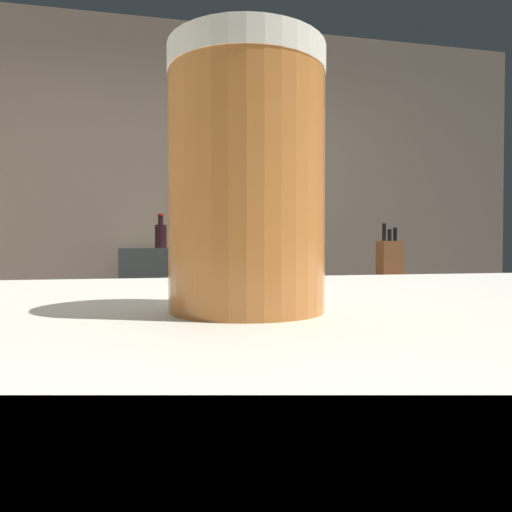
{
  "coord_description": "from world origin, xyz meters",
  "views": [
    {
      "loc": [
        -0.23,
        -1.24,
        1.12
      ],
      "look_at": [
        -0.13,
        -0.75,
        1.1
      ],
      "focal_mm": 33.17,
      "sensor_mm": 36.0,
      "label": 1
    }
  ],
  "objects_px": {
    "mixing_bowl": "(185,285)",
    "bottle_vinegar": "(192,233)",
    "bartender": "(252,276)",
    "chefs_knife": "(298,287)",
    "bottle_hot_sauce": "(214,233)",
    "knife_block": "(389,261)",
    "pint_glass_far": "(247,181)",
    "bottle_olive_oil": "(161,235)"
  },
  "relations": [
    {
      "from": "mixing_bowl",
      "to": "bottle_vinegar",
      "type": "relative_size",
      "value": 0.76
    },
    {
      "from": "bartender",
      "to": "chefs_knife",
      "type": "xyz_separation_m",
      "value": [
        0.28,
        0.4,
        -0.08
      ]
    },
    {
      "from": "bottle_vinegar",
      "to": "bottle_hot_sauce",
      "type": "xyz_separation_m",
      "value": [
        0.15,
        0.04,
        0.0
      ]
    },
    {
      "from": "bartender",
      "to": "bottle_vinegar",
      "type": "bearing_deg",
      "value": 18.1
    },
    {
      "from": "knife_block",
      "to": "chefs_knife",
      "type": "relative_size",
      "value": 1.17
    },
    {
      "from": "chefs_knife",
      "to": "pint_glass_far",
      "type": "height_order",
      "value": "pint_glass_far"
    },
    {
      "from": "bartender",
      "to": "mixing_bowl",
      "type": "xyz_separation_m",
      "value": [
        -0.19,
        0.35,
        -0.05
      ]
    },
    {
      "from": "bartender",
      "to": "pint_glass_far",
      "type": "bearing_deg",
      "value": -176.32
    },
    {
      "from": "pint_glass_far",
      "to": "bottle_vinegar",
      "type": "height_order",
      "value": "bottle_vinegar"
    },
    {
      "from": "mixing_bowl",
      "to": "bottle_vinegar",
      "type": "bearing_deg",
      "value": 84.12
    },
    {
      "from": "knife_block",
      "to": "pint_glass_far",
      "type": "bearing_deg",
      "value": -119.88
    },
    {
      "from": "knife_block",
      "to": "chefs_knife",
      "type": "distance_m",
      "value": 0.5
    },
    {
      "from": "chefs_knife",
      "to": "mixing_bowl",
      "type": "bearing_deg",
      "value": 176.51
    },
    {
      "from": "bottle_hot_sauce",
      "to": "mixing_bowl",
      "type": "bearing_deg",
      "value": -102.24
    },
    {
      "from": "pint_glass_far",
      "to": "bottle_vinegar",
      "type": "distance_m",
      "value": 2.87
    },
    {
      "from": "chefs_knife",
      "to": "bottle_vinegar",
      "type": "distance_m",
      "value": 1.25
    },
    {
      "from": "pint_glass_far",
      "to": "bottle_vinegar",
      "type": "bearing_deg",
      "value": 85.97
    },
    {
      "from": "knife_block",
      "to": "bottle_vinegar",
      "type": "bearing_deg",
      "value": 127.64
    },
    {
      "from": "chefs_knife",
      "to": "bottle_hot_sauce",
      "type": "distance_m",
      "value": 1.26
    },
    {
      "from": "pint_glass_far",
      "to": "bartender",
      "type": "bearing_deg",
      "value": 78.09
    },
    {
      "from": "knife_block",
      "to": "bottle_olive_oil",
      "type": "bearing_deg",
      "value": 134.2
    },
    {
      "from": "knife_block",
      "to": "bottle_vinegar",
      "type": "relative_size",
      "value": 1.11
    },
    {
      "from": "chefs_knife",
      "to": "pint_glass_far",
      "type": "relative_size",
      "value": 1.93
    },
    {
      "from": "bottle_olive_oil",
      "to": "mixing_bowl",
      "type": "bearing_deg",
      "value": -86.46
    },
    {
      "from": "mixing_bowl",
      "to": "bottle_olive_oil",
      "type": "height_order",
      "value": "bottle_olive_oil"
    },
    {
      "from": "mixing_bowl",
      "to": "bottle_vinegar",
      "type": "height_order",
      "value": "bottle_vinegar"
    },
    {
      "from": "pint_glass_far",
      "to": "bottle_vinegar",
      "type": "relative_size",
      "value": 0.49
    },
    {
      "from": "pint_glass_far",
      "to": "bottle_hot_sauce",
      "type": "relative_size",
      "value": 0.49
    },
    {
      "from": "knife_block",
      "to": "mixing_bowl",
      "type": "relative_size",
      "value": 1.46
    },
    {
      "from": "bartender",
      "to": "mixing_bowl",
      "type": "distance_m",
      "value": 0.41
    },
    {
      "from": "mixing_bowl",
      "to": "bottle_olive_oil",
      "type": "bearing_deg",
      "value": 93.54
    },
    {
      "from": "knife_block",
      "to": "bottle_olive_oil",
      "type": "xyz_separation_m",
      "value": [
        -1.03,
        1.06,
        0.14
      ]
    },
    {
      "from": "bottle_vinegar",
      "to": "bottle_olive_oil",
      "type": "bearing_deg",
      "value": -175.54
    },
    {
      "from": "knife_block",
      "to": "pint_glass_far",
      "type": "height_order",
      "value": "knife_block"
    },
    {
      "from": "bartender",
      "to": "bottle_olive_oil",
      "type": "distance_m",
      "value": 1.59
    },
    {
      "from": "pint_glass_far",
      "to": "bottle_hot_sauce",
      "type": "bearing_deg",
      "value": 83.12
    },
    {
      "from": "bartender",
      "to": "bottle_olive_oil",
      "type": "relative_size",
      "value": 8.05
    },
    {
      "from": "bartender",
      "to": "mixing_bowl",
      "type": "bearing_deg",
      "value": 44.41
    },
    {
      "from": "bartender",
      "to": "bottle_hot_sauce",
      "type": "distance_m",
      "value": 1.63
    },
    {
      "from": "bottle_vinegar",
      "to": "pint_glass_far",
      "type": "bearing_deg",
      "value": -94.03
    },
    {
      "from": "bottle_hot_sauce",
      "to": "pint_glass_far",
      "type": "bearing_deg",
      "value": -96.88
    },
    {
      "from": "pint_glass_far",
      "to": "bottle_olive_oil",
      "type": "bearing_deg",
      "value": 89.98
    }
  ]
}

